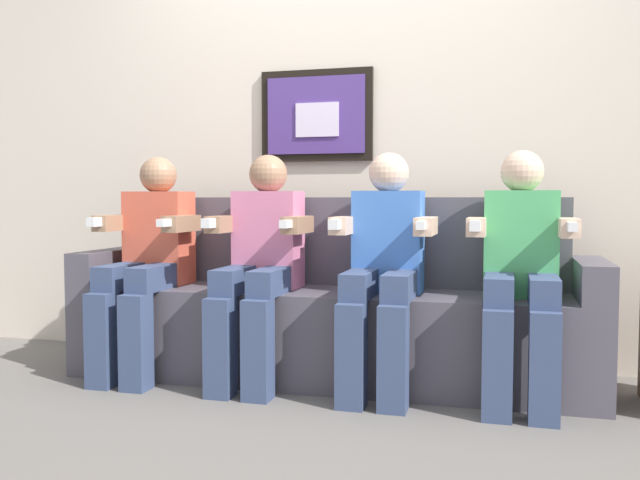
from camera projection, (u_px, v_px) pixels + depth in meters
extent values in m
plane|color=#66605B|center=(311.00, 396.00, 3.09)|extent=(6.45, 6.45, 0.00)
cube|color=beige|center=(349.00, 125.00, 3.74)|extent=(4.96, 0.05, 2.60)
cube|color=black|center=(317.00, 116.00, 3.75)|extent=(0.63, 0.03, 0.50)
cube|color=#4C337F|center=(316.00, 115.00, 3.73)|extent=(0.55, 0.02, 0.42)
cube|color=silver|center=(317.00, 120.00, 3.72)|extent=(0.24, 0.02, 0.18)
cube|color=#514C56|center=(327.00, 335.00, 3.35)|extent=(2.28, 0.58, 0.45)
cube|color=#514C56|center=(338.00, 241.00, 3.54)|extent=(2.28, 0.14, 0.45)
cube|color=#514C56|center=(110.00, 307.00, 3.66)|extent=(0.14, 0.58, 0.62)
cube|color=#514C56|center=(591.00, 330.00, 3.03)|extent=(0.14, 0.58, 0.62)
cube|color=#D8593F|center=(159.00, 238.00, 3.55)|extent=(0.32, 0.20, 0.48)
sphere|color=#9E7556|center=(158.00, 175.00, 3.53)|extent=(0.19, 0.19, 0.19)
cube|color=#38476B|center=(124.00, 276.00, 3.39)|extent=(0.12, 0.40, 0.12)
cube|color=#38476B|center=(156.00, 277.00, 3.35)|extent=(0.12, 0.40, 0.12)
cube|color=#38476B|center=(102.00, 340.00, 3.22)|extent=(0.12, 0.12, 0.45)
cube|color=#38476B|center=(136.00, 342.00, 3.17)|extent=(0.12, 0.12, 0.45)
cube|color=#9E7556|center=(114.00, 223.00, 3.48)|extent=(0.08, 0.28, 0.08)
cube|color=#9E7556|center=(182.00, 224.00, 3.38)|extent=(0.08, 0.28, 0.08)
cube|color=white|center=(166.00, 223.00, 3.23)|extent=(0.04, 0.13, 0.04)
cube|color=white|center=(96.00, 222.00, 3.33)|extent=(0.04, 0.10, 0.04)
cube|color=pink|center=(268.00, 240.00, 3.39)|extent=(0.32, 0.20, 0.48)
sphere|color=#9E7556|center=(268.00, 174.00, 3.37)|extent=(0.19, 0.19, 0.19)
cube|color=#38476B|center=(237.00, 279.00, 3.23)|extent=(0.12, 0.40, 0.12)
cube|color=#38476B|center=(272.00, 281.00, 3.19)|extent=(0.12, 0.40, 0.12)
cube|color=#38476B|center=(220.00, 348.00, 3.06)|extent=(0.12, 0.12, 0.45)
cube|color=#38476B|center=(258.00, 350.00, 3.01)|extent=(0.12, 0.12, 0.45)
cube|color=#9E7556|center=(223.00, 224.00, 3.32)|extent=(0.08, 0.28, 0.08)
cube|color=#9E7556|center=(298.00, 225.00, 3.22)|extent=(0.08, 0.28, 0.08)
cube|color=white|center=(287.00, 224.00, 3.07)|extent=(0.04, 0.13, 0.04)
cube|color=white|center=(210.00, 223.00, 3.17)|extent=(0.04, 0.10, 0.04)
cube|color=#3F72CC|center=(388.00, 242.00, 3.23)|extent=(0.32, 0.20, 0.48)
sphere|color=beige|center=(389.00, 173.00, 3.21)|extent=(0.19, 0.19, 0.19)
cube|color=#38476B|center=(361.00, 284.00, 3.08)|extent=(0.12, 0.40, 0.12)
cube|color=#38476B|center=(401.00, 285.00, 3.03)|extent=(0.12, 0.40, 0.12)
cube|color=#38476B|center=(351.00, 356.00, 2.90)|extent=(0.12, 0.12, 0.45)
cube|color=#38476B|center=(393.00, 358.00, 2.85)|extent=(0.12, 0.12, 0.45)
cube|color=beige|center=(344.00, 225.00, 3.16)|extent=(0.08, 0.28, 0.08)
cube|color=beige|center=(426.00, 226.00, 3.06)|extent=(0.08, 0.28, 0.08)
cube|color=white|center=(422.00, 225.00, 2.91)|extent=(0.04, 0.13, 0.04)
cube|color=white|center=(335.00, 224.00, 3.01)|extent=(0.04, 0.10, 0.04)
cube|color=#4CB266|center=(521.00, 244.00, 3.07)|extent=(0.32, 0.20, 0.48)
sphere|color=beige|center=(522.00, 171.00, 3.06)|extent=(0.19, 0.19, 0.19)
cube|color=#38476B|center=(499.00, 288.00, 2.92)|extent=(0.12, 0.40, 0.12)
cube|color=#38476B|center=(543.00, 290.00, 2.87)|extent=(0.12, 0.40, 0.12)
cube|color=#38476B|center=(498.00, 365.00, 2.74)|extent=(0.12, 0.12, 0.45)
cube|color=#38476B|center=(544.00, 368.00, 2.69)|extent=(0.12, 0.12, 0.45)
cube|color=beige|center=(477.00, 227.00, 3.00)|extent=(0.08, 0.28, 0.08)
cube|color=beige|center=(568.00, 228.00, 2.90)|extent=(0.08, 0.28, 0.08)
cube|color=white|center=(572.00, 227.00, 2.75)|extent=(0.04, 0.13, 0.04)
cube|color=white|center=(475.00, 226.00, 2.85)|extent=(0.04, 0.10, 0.04)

